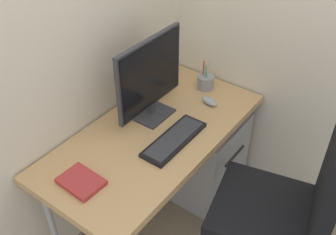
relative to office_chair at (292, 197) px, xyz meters
The scene contains 9 objects.
ground_plane 0.98m from the office_chair, 96.02° to the left, with size 8.00×8.00×0.00m, color gray.
desk 0.73m from the office_chair, 96.02° to the left, with size 1.27×0.62×0.72m.
office_chair is the anchor object (origin of this frame).
filing_cabinet 0.84m from the office_chair, 65.19° to the left, with size 0.44×0.50×0.59m.
monitor 0.89m from the office_chair, 87.92° to the left, with size 0.48×0.17×0.45m.
keyboard 0.62m from the office_chair, 96.90° to the left, with size 0.39×0.14×0.02m.
mouse 0.71m from the office_chair, 64.31° to the left, with size 0.05×0.11×0.03m, color #9EA0A5.
pen_holder 0.86m from the office_chair, 60.00° to the left, with size 0.10×0.10×0.18m.
notebook 0.95m from the office_chair, 125.81° to the left, with size 0.14×0.19×0.02m, color #B23333.
Camera 1 is at (-1.21, -0.98, 2.01)m, focal length 41.78 mm.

